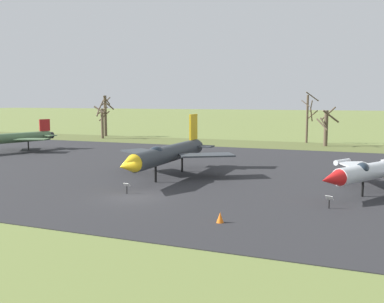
% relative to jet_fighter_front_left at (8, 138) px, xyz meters
% --- Properties ---
extents(ground_plane, '(600.00, 600.00, 0.00)m').
position_rel_jet_fighter_front_left_xyz_m(ground_plane, '(29.76, -17.91, -2.02)').
color(ground_plane, olive).
extents(asphalt_apron, '(92.27, 44.34, 0.05)m').
position_rel_jet_fighter_front_left_xyz_m(asphalt_apron, '(29.76, -4.61, -1.99)').
color(asphalt_apron, '#28282B').
rests_on(asphalt_apron, ground).
extents(grass_verge_strip, '(152.27, 12.00, 0.06)m').
position_rel_jet_fighter_front_left_xyz_m(grass_verge_strip, '(29.76, 23.56, -1.99)').
color(grass_verge_strip, '#576030').
rests_on(grass_verge_strip, ground).
extents(jet_fighter_front_left, '(9.82, 14.43, 4.42)m').
position_rel_jet_fighter_front_left_xyz_m(jet_fighter_front_left, '(0.00, 0.00, 0.00)').
color(jet_fighter_front_left, '#4C6B47').
rests_on(jet_fighter_front_left, ground).
extents(jet_fighter_front_right, '(10.02, 12.86, 4.24)m').
position_rel_jet_fighter_front_left_xyz_m(jet_fighter_front_right, '(46.67, -9.73, -0.15)').
color(jet_fighter_front_right, silver).
rests_on(jet_fighter_front_right, ground).
extents(info_placard_front_right, '(0.55, 0.38, 0.93)m').
position_rel_jet_fighter_front_left_xyz_m(info_placard_front_right, '(43.58, -16.23, -1.43)').
color(info_placard_front_right, black).
rests_on(info_placard_front_right, ground).
extents(jet_fighter_rear_center, '(12.11, 16.54, 5.75)m').
position_rel_jet_fighter_front_left_xyz_m(jet_fighter_rear_center, '(28.73, -9.61, 0.29)').
color(jet_fighter_rear_center, '#33383D').
rests_on(jet_fighter_rear_center, ground).
extents(info_placard_rear_center, '(0.57, 0.31, 0.88)m').
position_rel_jet_fighter_front_left_xyz_m(info_placard_rear_center, '(28.75, -17.16, -1.46)').
color(info_placard_rear_center, black).
rests_on(info_placard_rear_center, ground).
extents(bare_tree_far_left, '(2.86, 2.84, 8.13)m').
position_rel_jet_fighter_front_left_xyz_m(bare_tree_far_left, '(-2.56, 28.32, 2.49)').
color(bare_tree_far_left, brown).
rests_on(bare_tree_far_left, ground).
extents(bare_tree_left_of_center, '(2.44, 2.54, 6.67)m').
position_rel_jet_fighter_front_left_xyz_m(bare_tree_left_of_center, '(-0.16, 23.50, 1.54)').
color(bare_tree_left_of_center, brown).
rests_on(bare_tree_left_of_center, ground).
extents(bare_tree_center, '(2.84, 3.54, 8.61)m').
position_rel_jet_fighter_front_left_xyz_m(bare_tree_center, '(36.79, 29.07, 2.50)').
color(bare_tree_center, brown).
rests_on(bare_tree_center, ground).
extents(bare_tree_right_of_center, '(3.49, 3.37, 6.23)m').
position_rel_jet_fighter_front_left_xyz_m(bare_tree_right_of_center, '(40.09, 24.62, 1.16)').
color(bare_tree_right_of_center, brown).
rests_on(bare_tree_right_of_center, ground).
extents(traffic_cone, '(0.47, 0.47, 0.68)m').
position_rel_jet_fighter_front_left_xyz_m(traffic_cone, '(37.88, -22.07, -1.68)').
color(traffic_cone, orange).
rests_on(traffic_cone, ground).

